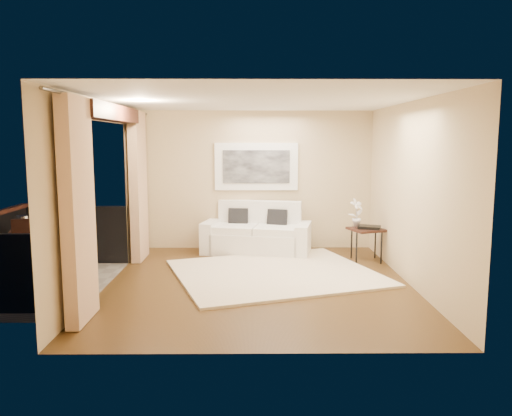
{
  "coord_description": "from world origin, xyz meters",
  "views": [
    {
      "loc": [
        -0.1,
        -7.28,
        2.13
      ],
      "look_at": [
        -0.03,
        0.67,
        1.05
      ],
      "focal_mm": 35.0,
      "sensor_mm": 36.0,
      "label": 1
    }
  ],
  "objects_px": {
    "side_table": "(367,232)",
    "orchid": "(357,213)",
    "ice_bucket": "(23,222)",
    "sofa": "(257,235)",
    "balcony_chair_near": "(27,248)",
    "bistro_table": "(34,234)",
    "balcony_chair_far": "(32,247)"
  },
  "relations": [
    {
      "from": "balcony_chair_near",
      "to": "ice_bucket",
      "type": "relative_size",
      "value": 4.93
    },
    {
      "from": "side_table",
      "to": "sofa",
      "type": "bearing_deg",
      "value": 159.55
    },
    {
      "from": "sofa",
      "to": "balcony_chair_near",
      "type": "height_order",
      "value": "balcony_chair_near"
    },
    {
      "from": "balcony_chair_near",
      "to": "sofa",
      "type": "bearing_deg",
      "value": 19.7
    },
    {
      "from": "side_table",
      "to": "ice_bucket",
      "type": "height_order",
      "value": "ice_bucket"
    },
    {
      "from": "balcony_chair_near",
      "to": "orchid",
      "type": "bearing_deg",
      "value": 4.44
    },
    {
      "from": "bistro_table",
      "to": "balcony_chair_far",
      "type": "relative_size",
      "value": 0.96
    },
    {
      "from": "balcony_chair_far",
      "to": "side_table",
      "type": "bearing_deg",
      "value": -178.31
    },
    {
      "from": "bistro_table",
      "to": "balcony_chair_far",
      "type": "xyz_separation_m",
      "value": [
        -0.02,
        -0.03,
        -0.19
      ]
    },
    {
      "from": "side_table",
      "to": "orchid",
      "type": "bearing_deg",
      "value": 133.65
    },
    {
      "from": "bistro_table",
      "to": "balcony_chair_far",
      "type": "bearing_deg",
      "value": -119.5
    },
    {
      "from": "sofa",
      "to": "bistro_table",
      "type": "distance_m",
      "value": 3.92
    },
    {
      "from": "side_table",
      "to": "ice_bucket",
      "type": "xyz_separation_m",
      "value": [
        -5.58,
        -1.0,
        0.34
      ]
    },
    {
      "from": "orchid",
      "to": "balcony_chair_near",
      "type": "distance_m",
      "value": 5.43
    },
    {
      "from": "side_table",
      "to": "balcony_chair_near",
      "type": "bearing_deg",
      "value": -164.61
    },
    {
      "from": "ice_bucket",
      "to": "orchid",
      "type": "bearing_deg",
      "value": 12.06
    },
    {
      "from": "sofa",
      "to": "side_table",
      "type": "height_order",
      "value": "sofa"
    },
    {
      "from": "balcony_chair_near",
      "to": "ice_bucket",
      "type": "distance_m",
      "value": 0.61
    },
    {
      "from": "ice_bucket",
      "to": "balcony_chair_near",
      "type": "bearing_deg",
      "value": -61.46
    },
    {
      "from": "orchid",
      "to": "bistro_table",
      "type": "distance_m",
      "value": 5.38
    },
    {
      "from": "balcony_chair_near",
      "to": "ice_bucket",
      "type": "bearing_deg",
      "value": 105.54
    },
    {
      "from": "side_table",
      "to": "orchid",
      "type": "xyz_separation_m",
      "value": [
        -0.15,
        0.16,
        0.32
      ]
    },
    {
      "from": "sofa",
      "to": "side_table",
      "type": "bearing_deg",
      "value": -8.45
    },
    {
      "from": "sofa",
      "to": "side_table",
      "type": "distance_m",
      "value": 2.06
    },
    {
      "from": "sofa",
      "to": "orchid",
      "type": "distance_m",
      "value": 1.93
    },
    {
      "from": "orchid",
      "to": "balcony_chair_far",
      "type": "xyz_separation_m",
      "value": [
        -5.26,
        -1.26,
        -0.34
      ]
    },
    {
      "from": "balcony_chair_far",
      "to": "balcony_chair_near",
      "type": "relative_size",
      "value": 0.89
    },
    {
      "from": "sofa",
      "to": "orchid",
      "type": "height_order",
      "value": "orchid"
    },
    {
      "from": "side_table",
      "to": "bistro_table",
      "type": "height_order",
      "value": "bistro_table"
    },
    {
      "from": "bistro_table",
      "to": "sofa",
      "type": "bearing_deg",
      "value": 27.26
    },
    {
      "from": "sofa",
      "to": "bistro_table",
      "type": "height_order",
      "value": "sofa"
    },
    {
      "from": "orchid",
      "to": "sofa",
      "type": "bearing_deg",
      "value": 162.52
    }
  ]
}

